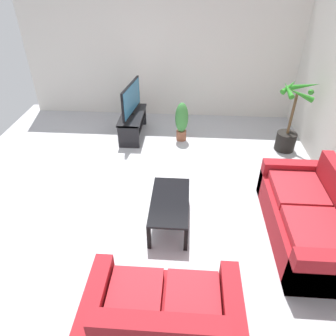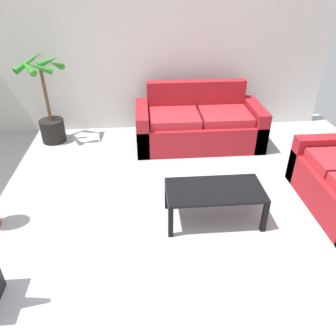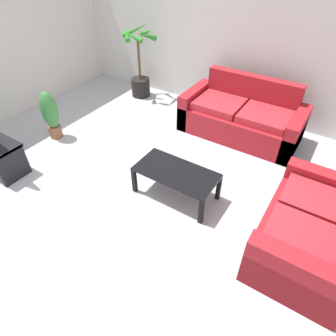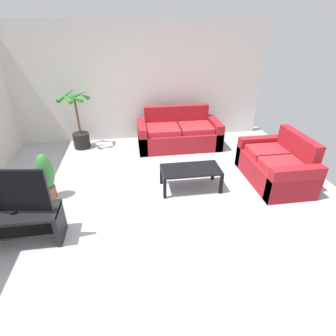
% 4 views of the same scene
% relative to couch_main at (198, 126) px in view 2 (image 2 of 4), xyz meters
% --- Properties ---
extents(ground_plane, '(6.60, 6.60, 0.00)m').
position_rel_couch_main_xyz_m(ground_plane, '(-0.79, -2.28, -0.30)').
color(ground_plane, '#B2B2B7').
extents(wall_back, '(6.00, 0.06, 2.70)m').
position_rel_couch_main_xyz_m(wall_back, '(-0.79, 0.72, 1.05)').
color(wall_back, silver).
rests_on(wall_back, ground).
extents(couch_main, '(1.91, 0.90, 0.90)m').
position_rel_couch_main_xyz_m(couch_main, '(0.00, 0.00, 0.00)').
color(couch_main, maroon).
rests_on(couch_main, ground).
extents(coffee_table, '(1.03, 0.52, 0.40)m').
position_rel_couch_main_xyz_m(coffee_table, '(-0.13, -1.84, 0.05)').
color(coffee_table, black).
rests_on(coffee_table, ground).
extents(potted_palm, '(0.72, 0.71, 1.36)m').
position_rel_couch_main_xyz_m(potted_palm, '(-2.29, 0.27, 0.20)').
color(potted_palm, black).
rests_on(potted_palm, ground).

